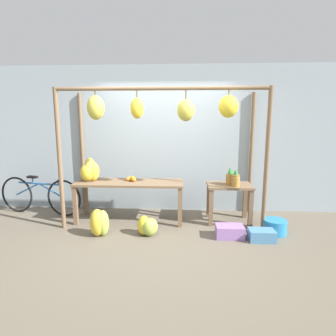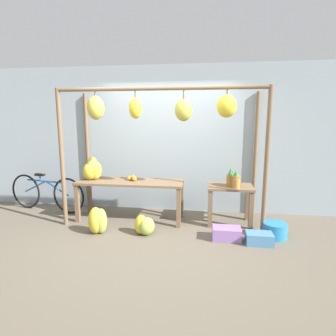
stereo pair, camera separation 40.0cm
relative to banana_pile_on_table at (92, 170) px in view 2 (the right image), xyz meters
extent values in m
plane|color=#665B4C|center=(1.30, -0.70, -0.89)|extent=(20.00, 20.00, 0.00)
cube|color=#99A8B2|center=(1.30, 0.67, 0.51)|extent=(8.00, 0.08, 2.80)
cylinder|color=brown|center=(-0.33, -0.44, 0.25)|extent=(0.07, 0.07, 2.28)
cylinder|color=brown|center=(2.94, -0.44, 0.25)|extent=(0.07, 0.07, 2.28)
cylinder|color=brown|center=(-0.33, 0.58, 0.25)|extent=(0.07, 0.07, 2.28)
cylinder|color=brown|center=(2.94, 0.58, 0.25)|extent=(0.07, 0.07, 2.28)
cylinder|color=brown|center=(1.30, -0.44, 1.36)|extent=(3.27, 0.06, 0.06)
cylinder|color=brown|center=(0.29, -0.44, 1.30)|extent=(0.02, 0.02, 0.07)
ellipsoid|color=gold|center=(0.29, -0.44, 1.08)|extent=(0.27, 0.24, 0.37)
cylinder|color=brown|center=(0.94, -0.44, 1.28)|extent=(0.02, 0.02, 0.10)
ellipsoid|color=yellow|center=(0.94, -0.44, 1.07)|extent=(0.21, 0.19, 0.32)
cylinder|color=brown|center=(1.68, -0.44, 1.27)|extent=(0.02, 0.02, 0.13)
ellipsoid|color=gold|center=(1.68, -0.44, 1.04)|extent=(0.26, 0.24, 0.33)
cylinder|color=brown|center=(2.32, -0.44, 1.29)|extent=(0.02, 0.02, 0.07)
ellipsoid|color=yellow|center=(2.32, -0.44, 1.09)|extent=(0.29, 0.26, 0.33)
cube|color=brown|center=(0.71, -0.03, -0.20)|extent=(1.89, 0.62, 0.04)
cube|color=brown|center=(-0.18, -0.29, -0.55)|extent=(0.07, 0.07, 0.67)
cube|color=brown|center=(1.60, -0.29, -0.55)|extent=(0.07, 0.07, 0.67)
cube|color=brown|center=(-0.18, 0.23, -0.55)|extent=(0.07, 0.07, 0.67)
cube|color=brown|center=(1.60, 0.23, -0.55)|extent=(0.07, 0.07, 0.67)
cube|color=brown|center=(2.46, 0.01, -0.24)|extent=(0.76, 0.54, 0.04)
cube|color=brown|center=(2.13, -0.21, -0.57)|extent=(0.07, 0.07, 0.63)
cube|color=brown|center=(2.79, -0.21, -0.57)|extent=(0.07, 0.07, 0.63)
cube|color=brown|center=(2.13, 0.23, -0.57)|extent=(0.07, 0.07, 0.63)
cube|color=brown|center=(2.79, 0.23, -0.57)|extent=(0.07, 0.07, 0.63)
ellipsoid|color=gold|center=(0.06, 0.00, -0.01)|extent=(0.26, 0.25, 0.35)
ellipsoid|color=yellow|center=(-0.01, 0.04, 0.02)|extent=(0.24, 0.26, 0.41)
ellipsoid|color=gold|center=(-0.03, -0.02, -0.02)|extent=(0.33, 0.35, 0.31)
ellipsoid|color=gold|center=(0.00, -0.02, 0.01)|extent=(0.26, 0.24, 0.38)
sphere|color=orange|center=(0.79, -0.03, -0.14)|extent=(0.08, 0.08, 0.08)
sphere|color=orange|center=(0.76, 0.02, -0.13)|extent=(0.09, 0.09, 0.09)
sphere|color=orange|center=(0.76, 0.02, -0.14)|extent=(0.09, 0.09, 0.09)
sphere|color=orange|center=(0.67, 0.02, -0.14)|extent=(0.07, 0.07, 0.07)
sphere|color=orange|center=(0.70, 0.03, -0.14)|extent=(0.08, 0.08, 0.08)
sphere|color=orange|center=(0.76, 0.02, -0.13)|extent=(0.10, 0.10, 0.10)
cylinder|color=olive|center=(2.47, 0.03, -0.13)|extent=(0.15, 0.15, 0.16)
cone|color=#337538|center=(2.47, 0.03, 0.01)|extent=(0.10, 0.10, 0.12)
cylinder|color=#A3702D|center=(2.45, -0.03, -0.12)|extent=(0.13, 0.13, 0.19)
cone|color=#337538|center=(2.45, -0.03, 0.04)|extent=(0.09, 0.09, 0.12)
cylinder|color=#B27F38|center=(2.54, -0.14, -0.14)|extent=(0.12, 0.12, 0.16)
cone|color=#428442|center=(2.54, -0.14, 0.00)|extent=(0.09, 0.09, 0.10)
cylinder|color=olive|center=(2.53, -0.11, -0.12)|extent=(0.14, 0.14, 0.20)
cone|color=#337538|center=(2.53, -0.11, 0.03)|extent=(0.10, 0.10, 0.09)
cylinder|color=#B27F38|center=(2.50, 0.01, -0.14)|extent=(0.14, 0.14, 0.16)
cone|color=#428442|center=(2.50, 0.01, -0.01)|extent=(0.10, 0.10, 0.10)
ellipsoid|color=#9EB247|center=(0.42, -0.72, -0.68)|extent=(0.21, 0.22, 0.41)
ellipsoid|color=gold|center=(0.33, -0.73, -0.68)|extent=(0.28, 0.30, 0.43)
ellipsoid|color=#9EB247|center=(1.14, -0.67, -0.75)|extent=(0.35, 0.35, 0.28)
ellipsoid|color=yellow|center=(1.04, -0.65, -0.74)|extent=(0.26, 0.27, 0.31)
cube|color=#9970B7|center=(2.37, -0.67, -0.80)|extent=(0.42, 0.28, 0.19)
cylinder|color=teal|center=(3.11, -0.49, -0.77)|extent=(0.36, 0.36, 0.23)
torus|color=black|center=(-1.57, 0.31, -0.54)|extent=(0.69, 0.17, 0.70)
torus|color=black|center=(-0.55, 0.11, -0.54)|extent=(0.69, 0.17, 0.70)
cylinder|color=#235B9E|center=(-1.06, 0.21, -0.29)|extent=(0.87, 0.20, 0.03)
cylinder|color=#235B9E|center=(-1.32, 0.26, -0.42)|extent=(0.53, 0.13, 0.27)
cylinder|color=#235B9E|center=(-0.81, 0.16, -0.42)|extent=(0.53, 0.13, 0.27)
cylinder|color=#235B9E|center=(-1.19, 0.24, -0.24)|extent=(0.02, 0.02, 0.10)
cube|color=black|center=(-1.19, 0.24, -0.17)|extent=(0.21, 0.12, 0.04)
cylinder|color=#235B9E|center=(-0.66, 0.13, -0.24)|extent=(0.02, 0.02, 0.10)
cube|color=#4C84B2|center=(2.83, -0.77, -0.81)|extent=(0.38, 0.25, 0.17)
camera|label=1|loc=(1.66, -4.79, 0.91)|focal=30.00mm
camera|label=2|loc=(2.06, -4.75, 0.91)|focal=30.00mm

